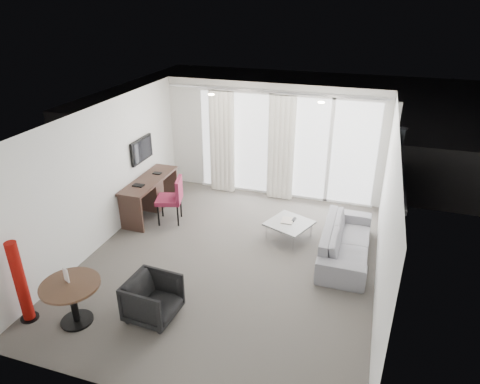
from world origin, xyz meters
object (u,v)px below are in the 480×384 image
(desk_chair, at_px, (169,200))
(rattan_chair_b, at_px, (355,157))
(red_lamp, at_px, (20,282))
(tub_armchair, at_px, (153,299))
(desk, at_px, (151,196))
(rattan_chair_a, at_px, (333,159))
(coffee_table, at_px, (289,230))
(sofa, at_px, (346,241))
(round_table, at_px, (74,303))

(desk_chair, height_order, rattan_chair_b, desk_chair)
(red_lamp, xyz_separation_m, tub_armchair, (1.74, 0.60, -0.33))
(desk, distance_m, rattan_chair_a, 4.90)
(desk_chair, xyz_separation_m, rattan_chair_a, (2.90, 3.68, -0.10))
(desk, relative_size, tub_armchair, 2.39)
(red_lamp, relative_size, rattan_chair_a, 1.70)
(tub_armchair, distance_m, coffee_table, 3.16)
(coffee_table, xyz_separation_m, rattan_chair_a, (0.40, 3.59, 0.21))
(coffee_table, xyz_separation_m, sofa, (1.10, -0.31, 0.13))
(tub_armchair, bearing_deg, red_lamp, 112.99)
(rattan_chair_b, bearing_deg, sofa, -107.10)
(round_table, relative_size, red_lamp, 0.64)
(rattan_chair_b, bearing_deg, round_table, -134.34)
(tub_armchair, height_order, coffee_table, tub_armchair)
(round_table, xyz_separation_m, tub_armchair, (1.03, 0.44, -0.01))
(desk_chair, bearing_deg, rattan_chair_b, 33.99)
(desk, distance_m, rattan_chair_b, 5.59)
(desk_chair, relative_size, rattan_chair_a, 1.27)
(round_table, bearing_deg, coffee_table, 52.80)
(desk, relative_size, rattan_chair_b, 2.35)
(round_table, distance_m, sofa, 4.62)
(desk_chair, relative_size, round_table, 1.17)
(desk, relative_size, sofa, 0.82)
(desk, xyz_separation_m, tub_armchair, (1.62, -2.92, -0.08))
(red_lamp, height_order, tub_armchair, red_lamp)
(red_lamp, relative_size, coffee_table, 1.73)
(desk_chair, height_order, sofa, desk_chair)
(desk, bearing_deg, sofa, -5.73)
(sofa, xyz_separation_m, rattan_chair_a, (-0.70, 3.90, 0.08))
(desk_chair, xyz_separation_m, rattan_chair_b, (3.45, 4.11, -0.12))
(round_table, xyz_separation_m, red_lamp, (-0.71, -0.16, 0.32))
(desk, bearing_deg, round_table, -80.13)
(red_lamp, xyz_separation_m, rattan_chair_a, (3.58, 7.00, -0.27))
(round_table, relative_size, rattan_chair_b, 1.15)
(round_table, distance_m, tub_armchair, 1.12)
(coffee_table, height_order, rattan_chair_a, rattan_chair_a)
(desk, relative_size, desk_chair, 1.75)
(desk, height_order, tub_armchair, desk)
(red_lamp, height_order, sofa, red_lamp)
(tub_armchair, bearing_deg, coffee_table, -23.14)
(red_lamp, bearing_deg, tub_armchair, 19.06)
(rattan_chair_b, bearing_deg, rattan_chair_a, -161.43)
(desk, xyz_separation_m, desk_chair, (0.55, -0.20, 0.09))
(red_lamp, height_order, rattan_chair_b, red_lamp)
(red_lamp, relative_size, rattan_chair_b, 1.80)
(desk, height_order, red_lamp, red_lamp)
(desk_chair, distance_m, rattan_chair_b, 5.37)
(sofa, height_order, rattan_chair_a, rattan_chair_a)
(desk, relative_size, round_table, 2.04)
(desk_chair, distance_m, tub_armchair, 2.92)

